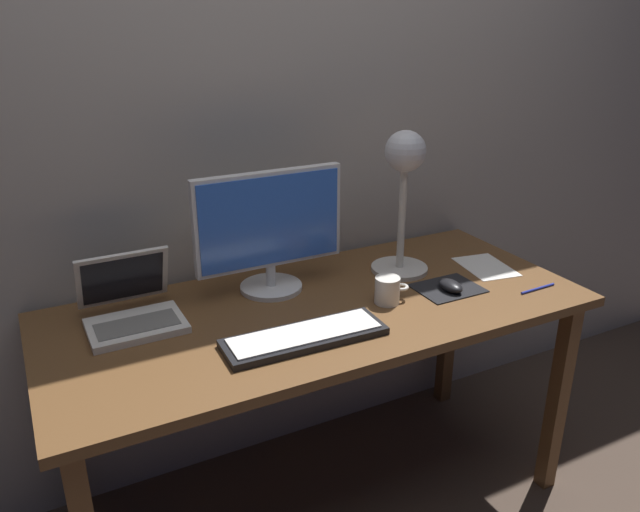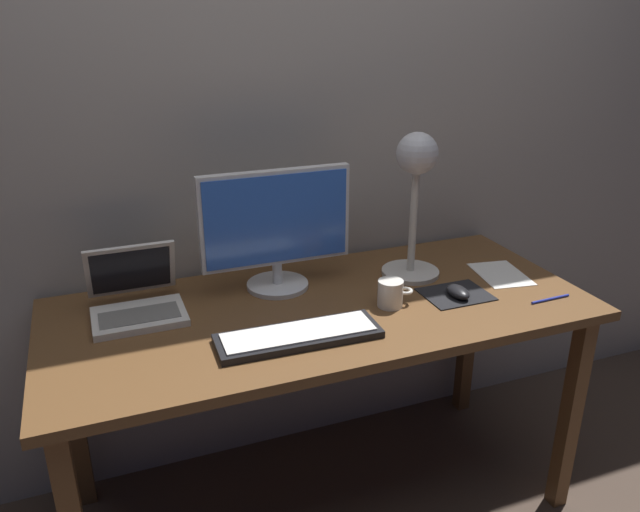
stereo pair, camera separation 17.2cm
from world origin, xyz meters
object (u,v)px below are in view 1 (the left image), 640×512
object	(u,v)px
monitor	(269,228)
mouse	(451,286)
keyboard_main	(305,336)
laptop	(130,303)
pen	(538,289)
desk_lamp	(404,178)
coffee_mug	(388,290)

from	to	relation	value
monitor	mouse	bearing A→B (deg)	-28.83
monitor	keyboard_main	xyz separation A→B (m)	(-0.05, -0.34, -0.19)
laptop	pen	size ratio (longest dim) A/B	1.87
monitor	laptop	bearing A→B (deg)	-178.77
monitor	keyboard_main	bearing A→B (deg)	-98.05
mouse	pen	bearing A→B (deg)	-24.82
desk_lamp	pen	xyz separation A→B (m)	(0.30, -0.33, -0.32)
mouse	coffee_mug	world-z (taller)	coffee_mug
desk_lamp	monitor	bearing A→B (deg)	172.30
laptop	coffee_mug	world-z (taller)	laptop
monitor	coffee_mug	bearing A→B (deg)	-41.92
keyboard_main	laptop	bearing A→B (deg)	139.55
keyboard_main	coffee_mug	world-z (taller)	coffee_mug
pen	monitor	bearing A→B (deg)	152.50
mouse	pen	world-z (taller)	mouse
monitor	pen	bearing A→B (deg)	-27.50
mouse	coffee_mug	xyz separation A→B (m)	(-0.22, 0.02, 0.02)
desk_lamp	keyboard_main	bearing A→B (deg)	-150.40
desk_lamp	pen	world-z (taller)	desk_lamp
coffee_mug	laptop	bearing A→B (deg)	161.51
monitor	mouse	distance (m)	0.59
desk_lamp	coffee_mug	bearing A→B (deg)	-132.16
desk_lamp	coffee_mug	distance (m)	0.37
desk_lamp	mouse	bearing A→B (deg)	-77.00
keyboard_main	desk_lamp	size ratio (longest dim) A/B	0.95
mouse	pen	xyz separation A→B (m)	(0.25, -0.12, -0.02)
keyboard_main	coffee_mug	size ratio (longest dim) A/B	4.04
desk_lamp	mouse	size ratio (longest dim) A/B	4.89
pen	desk_lamp	bearing A→B (deg)	132.63
coffee_mug	pen	size ratio (longest dim) A/B	0.79
mouse	monitor	bearing A→B (deg)	151.17
pen	coffee_mug	bearing A→B (deg)	163.27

